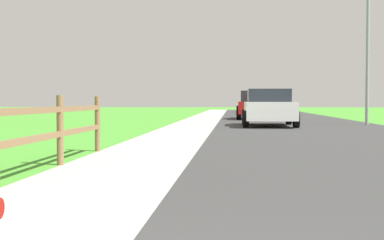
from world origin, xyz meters
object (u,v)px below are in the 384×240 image
at_px(parked_car_red, 256,105).
at_px(street_lamp, 370,33).
at_px(parked_car_silver, 253,104).
at_px(parked_suv_white, 269,107).
at_px(parked_car_blue, 261,104).

xyz_separation_m(parked_car_red, street_lamp, (4.50, -7.20, 3.11)).
xyz_separation_m(parked_car_silver, street_lamp, (3.98, -25.16, 3.14)).
xyz_separation_m(parked_suv_white, parked_car_red, (-0.18, 8.41, 0.03)).
height_order(parked_car_blue, street_lamp, street_lamp).
bearing_deg(parked_car_blue, street_lamp, -77.84).
bearing_deg(parked_suv_white, parked_car_silver, 89.23).
distance_m(parked_car_red, parked_car_silver, 17.97).
bearing_deg(street_lamp, parked_car_red, 122.03).
bearing_deg(parked_car_silver, parked_car_red, -91.69).
distance_m(parked_suv_white, parked_car_silver, 26.38).
bearing_deg(parked_car_red, parked_car_blue, 85.51).
relative_size(parked_car_red, street_lamp, 0.75).
relative_size(parked_suv_white, parked_car_blue, 1.02).
bearing_deg(parked_car_blue, parked_car_silver, 91.88).
distance_m(parked_suv_white, parked_car_blue, 18.47).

